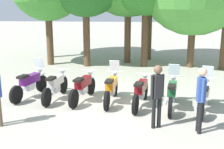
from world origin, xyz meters
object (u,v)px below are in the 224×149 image
object	(u,v)px
motorcycle_0	(30,83)
person_0	(201,95)
motorcycle_3	(111,88)
person_2	(157,91)
motorcycle_2	(83,87)
motorcycle_1	(56,85)
motorcycle_4	(141,91)
motorcycle_6	(205,95)
motorcycle_5	(172,93)

from	to	relation	value
motorcycle_0	person_0	xyz separation A→B (m)	(5.52, -2.68, 0.54)
motorcycle_3	person_2	size ratio (longest dim) A/B	1.23
motorcycle_2	motorcycle_3	xyz separation A→B (m)	(1.00, -0.09, 0.01)
motorcycle_1	person_0	world-z (taller)	person_0
motorcycle_0	motorcycle_4	bearing A→B (deg)	-83.62
motorcycle_4	motorcycle_1	bearing A→B (deg)	93.67
motorcycle_2	motorcycle_3	world-z (taller)	motorcycle_3
motorcycle_3	motorcycle_4	world-z (taller)	motorcycle_3
person_0	motorcycle_2	bearing A→B (deg)	-36.37
motorcycle_0	motorcycle_2	size ratio (longest dim) A/B	0.99
motorcycle_6	motorcycle_3	bearing A→B (deg)	95.48
person_2	motorcycle_1	bearing A→B (deg)	-146.76
motorcycle_6	motorcycle_0	bearing A→B (deg)	97.90
person_2	motorcycle_5	bearing A→B (deg)	135.64
motorcycle_4	motorcycle_6	size ratio (longest dim) A/B	1.02
motorcycle_3	person_0	xyz separation A→B (m)	(2.51, -2.29, 0.54)
motorcycle_4	motorcycle_5	bearing A→B (deg)	-86.45
motorcycle_0	motorcycle_5	world-z (taller)	same
motorcycle_4	motorcycle_6	bearing A→B (deg)	-86.40
motorcycle_3	motorcycle_5	xyz separation A→B (m)	(2.01, -0.48, 0.00)
motorcycle_1	motorcycle_3	distance (m)	2.02
motorcycle_5	motorcycle_6	xyz separation A→B (m)	(1.01, -0.17, 0.00)
motorcycle_6	person_0	bearing A→B (deg)	-179.59
motorcycle_2	person_0	distance (m)	4.28
motorcycle_0	person_0	size ratio (longest dim) A/B	1.19
motorcycle_1	motorcycle_4	distance (m)	3.06
motorcycle_2	motorcycle_4	distance (m)	2.05
motorcycle_0	motorcycle_4	world-z (taller)	motorcycle_0
motorcycle_1	motorcycle_3	bearing A→B (deg)	-87.28
motorcycle_1	motorcycle_4	bearing A→B (deg)	-91.25
motorcycle_0	motorcycle_5	xyz separation A→B (m)	(5.02, -0.87, 0.00)
motorcycle_6	person_0	size ratio (longest dim) A/B	1.19
motorcycle_5	person_0	world-z (taller)	person_0
motorcycle_3	motorcycle_1	bearing A→B (deg)	90.93
motorcycle_0	motorcycle_1	xyz separation A→B (m)	(1.00, -0.19, -0.01)
motorcycle_5	person_0	size ratio (longest dim) A/B	1.22
motorcycle_2	motorcycle_6	distance (m)	4.09
motorcycle_4	person_2	size ratio (longest dim) A/B	1.21
motorcycle_1	person_0	bearing A→B (deg)	-110.54
motorcycle_2	person_0	bearing A→B (deg)	-110.46
motorcycle_0	motorcycle_1	size ratio (longest dim) A/B	0.98
motorcycle_3	person_0	size ratio (longest dim) A/B	1.22
motorcycle_2	motorcycle_4	xyz separation A→B (m)	(2.01, -0.40, 0.00)
motorcycle_0	person_2	xyz separation A→B (m)	(4.40, -2.46, 0.54)
motorcycle_1	motorcycle_6	size ratio (longest dim) A/B	1.03
motorcycle_1	motorcycle_6	bearing A→B (deg)	-91.28
motorcycle_1	motorcycle_4	size ratio (longest dim) A/B	1.01
person_0	motorcycle_3	bearing A→B (deg)	-44.62
motorcycle_5	person_0	bearing A→B (deg)	-154.26
motorcycle_0	motorcycle_6	world-z (taller)	same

